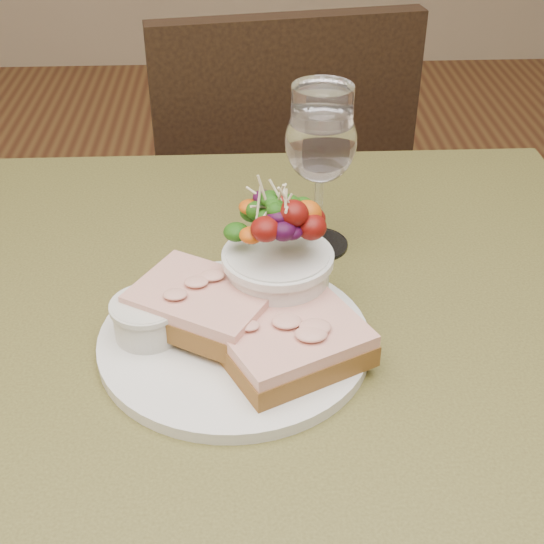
{
  "coord_description": "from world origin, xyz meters",
  "views": [
    {
      "loc": [
        -0.02,
        -0.57,
        1.21
      ],
      "look_at": [
        0.01,
        0.01,
        0.81
      ],
      "focal_mm": 50.0,
      "sensor_mm": 36.0,
      "label": 1
    }
  ],
  "objects_px": {
    "ramekin": "(147,317)",
    "salad_bowl": "(278,254)",
    "sandwich_back": "(203,305)",
    "sandwich_front": "(295,344)",
    "wine_glass": "(321,146)",
    "dinner_plate": "(234,340)",
    "cafe_table": "(266,407)",
    "chair_far": "(267,288)"
  },
  "relations": [
    {
      "from": "chair_far",
      "to": "dinner_plate",
      "type": "bearing_deg",
      "value": 76.37
    },
    {
      "from": "salad_bowl",
      "to": "wine_glass",
      "type": "bearing_deg",
      "value": 67.83
    },
    {
      "from": "dinner_plate",
      "to": "cafe_table",
      "type": "bearing_deg",
      "value": 31.53
    },
    {
      "from": "sandwich_back",
      "to": "salad_bowl",
      "type": "distance_m",
      "value": 0.08
    },
    {
      "from": "chair_far",
      "to": "sandwich_back",
      "type": "distance_m",
      "value": 0.88
    },
    {
      "from": "salad_bowl",
      "to": "dinner_plate",
      "type": "bearing_deg",
      "value": -133.44
    },
    {
      "from": "chair_far",
      "to": "sandwich_front",
      "type": "distance_m",
      "value": 0.91
    },
    {
      "from": "dinner_plate",
      "to": "ramekin",
      "type": "distance_m",
      "value": 0.08
    },
    {
      "from": "salad_bowl",
      "to": "wine_glass",
      "type": "height_order",
      "value": "wine_glass"
    },
    {
      "from": "salad_bowl",
      "to": "sandwich_front",
      "type": "bearing_deg",
      "value": -82.37
    },
    {
      "from": "sandwich_front",
      "to": "salad_bowl",
      "type": "bearing_deg",
      "value": 71.09
    },
    {
      "from": "sandwich_back",
      "to": "ramekin",
      "type": "distance_m",
      "value": 0.05
    },
    {
      "from": "cafe_table",
      "to": "wine_glass",
      "type": "xyz_separation_m",
      "value": [
        0.06,
        0.15,
        0.22
      ]
    },
    {
      "from": "cafe_table",
      "to": "sandwich_back",
      "type": "height_order",
      "value": "sandwich_back"
    },
    {
      "from": "wine_glass",
      "to": "ramekin",
      "type": "bearing_deg",
      "value": -136.24
    },
    {
      "from": "wine_glass",
      "to": "chair_far",
      "type": "bearing_deg",
      "value": 93.75
    },
    {
      "from": "dinner_plate",
      "to": "salad_bowl",
      "type": "xyz_separation_m",
      "value": [
        0.04,
        0.05,
        0.07
      ]
    },
    {
      "from": "chair_far",
      "to": "wine_glass",
      "type": "relative_size",
      "value": 5.14
    },
    {
      "from": "ramekin",
      "to": "sandwich_front",
      "type": "bearing_deg",
      "value": -17.19
    },
    {
      "from": "chair_far",
      "to": "sandwich_back",
      "type": "bearing_deg",
      "value": 74.03
    },
    {
      "from": "sandwich_back",
      "to": "chair_far",
      "type": "bearing_deg",
      "value": 113.74
    },
    {
      "from": "cafe_table",
      "to": "sandwich_front",
      "type": "relative_size",
      "value": 5.32
    },
    {
      "from": "cafe_table",
      "to": "ramekin",
      "type": "distance_m",
      "value": 0.17
    },
    {
      "from": "cafe_table",
      "to": "chair_far",
      "type": "xyz_separation_m",
      "value": [
        0.03,
        0.72,
        -0.36
      ]
    },
    {
      "from": "ramekin",
      "to": "salad_bowl",
      "type": "xyz_separation_m",
      "value": [
        0.12,
        0.04,
        0.04
      ]
    },
    {
      "from": "cafe_table",
      "to": "salad_bowl",
      "type": "distance_m",
      "value": 0.18
    },
    {
      "from": "sandwich_back",
      "to": "sandwich_front",
      "type": "bearing_deg",
      "value": -1.62
    },
    {
      "from": "sandwich_front",
      "to": "wine_glass",
      "type": "bearing_deg",
      "value": 52.47
    },
    {
      "from": "sandwich_front",
      "to": "wine_glass",
      "type": "height_order",
      "value": "wine_glass"
    },
    {
      "from": "chair_far",
      "to": "sandwich_back",
      "type": "xyz_separation_m",
      "value": [
        -0.09,
        -0.72,
        0.49
      ]
    },
    {
      "from": "sandwich_front",
      "to": "salad_bowl",
      "type": "relative_size",
      "value": 1.18
    },
    {
      "from": "dinner_plate",
      "to": "sandwich_front",
      "type": "xyz_separation_m",
      "value": [
        0.05,
        -0.04,
        0.02
      ]
    },
    {
      "from": "dinner_plate",
      "to": "salad_bowl",
      "type": "distance_m",
      "value": 0.09
    },
    {
      "from": "cafe_table",
      "to": "sandwich_front",
      "type": "xyz_separation_m",
      "value": [
        0.02,
        -0.06,
        0.13
      ]
    },
    {
      "from": "wine_glass",
      "to": "sandwich_front",
      "type": "bearing_deg",
      "value": -100.99
    },
    {
      "from": "cafe_table",
      "to": "salad_bowl",
      "type": "height_order",
      "value": "salad_bowl"
    },
    {
      "from": "cafe_table",
      "to": "dinner_plate",
      "type": "relative_size",
      "value": 3.14
    },
    {
      "from": "cafe_table",
      "to": "ramekin",
      "type": "bearing_deg",
      "value": -172.87
    },
    {
      "from": "cafe_table",
      "to": "wine_glass",
      "type": "height_order",
      "value": "wine_glass"
    },
    {
      "from": "chair_far",
      "to": "ramekin",
      "type": "height_order",
      "value": "chair_far"
    },
    {
      "from": "wine_glass",
      "to": "sandwich_back",
      "type": "bearing_deg",
      "value": -128.14
    },
    {
      "from": "cafe_table",
      "to": "sandwich_front",
      "type": "bearing_deg",
      "value": -66.7
    }
  ]
}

